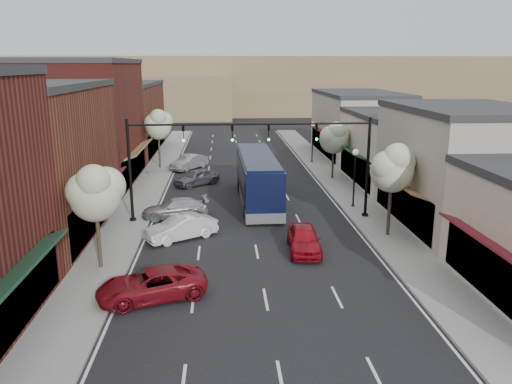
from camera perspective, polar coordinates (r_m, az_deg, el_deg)
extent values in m
plane|color=black|center=(26.91, 0.37, -8.36)|extent=(160.00, 160.00, 0.00)
cube|color=gray|center=(44.95, -12.14, 0.77)|extent=(2.80, 73.00, 0.15)
cube|color=gray|center=(45.63, 9.22, 1.11)|extent=(2.80, 73.00, 0.15)
cube|color=gray|center=(44.77, -10.36, 0.80)|extent=(0.25, 73.00, 0.17)
cube|color=gray|center=(45.34, 7.50, 1.08)|extent=(0.25, 73.00, 0.17)
cube|color=#163724|center=(19.74, -26.07, -8.88)|extent=(1.07, 9.80, 0.49)
cube|color=brown|center=(33.71, -25.51, 2.88)|extent=(9.00, 14.00, 9.00)
cube|color=#2D2D30|center=(33.21, -26.39, 10.84)|extent=(9.20, 14.10, 0.40)
cube|color=black|center=(33.04, -18.19, -1.81)|extent=(0.60, 11.90, 2.60)
cube|color=maroon|center=(32.48, -17.03, 0.74)|extent=(1.07, 9.80, 0.49)
cube|color=maroon|center=(46.74, -19.45, 7.24)|extent=(9.00, 14.00, 10.50)
cube|color=#2D2D30|center=(46.46, -20.02, 13.91)|extent=(9.20, 14.10, 0.40)
cube|color=black|center=(46.35, -14.06, 3.00)|extent=(0.60, 11.90, 2.60)
cube|color=#956844|center=(45.96, -13.19, 4.85)|extent=(1.07, 9.80, 0.49)
cube|color=brown|center=(62.35, -15.51, 7.97)|extent=(9.00, 18.00, 8.00)
cube|color=#2D2D30|center=(62.06, -15.77, 11.82)|extent=(9.20, 18.10, 0.40)
cube|color=black|center=(61.94, -11.53, 5.92)|extent=(0.60, 15.30, 2.60)
cube|color=#163724|center=(61.65, -10.86, 7.32)|extent=(1.07, 12.60, 0.49)
cube|color=black|center=(23.91, 26.80, -8.86)|extent=(0.60, 10.20, 2.60)
cube|color=maroon|center=(23.00, 25.49, -5.60)|extent=(1.07, 8.40, 0.49)
cube|color=#A79F8F|center=(35.14, 22.68, 2.34)|extent=(8.00, 12.00, 7.50)
cube|color=#2D2D30|center=(34.61, 23.32, 8.74)|extent=(8.20, 12.10, 0.40)
cube|color=black|center=(34.14, 16.77, -1.19)|extent=(0.60, 10.20, 2.60)
cube|color=#956844|center=(33.51, 15.67, 1.25)|extent=(1.07, 8.40, 0.49)
cube|color=beige|center=(46.12, 16.08, 4.58)|extent=(8.00, 12.00, 6.00)
cube|color=#2D2D30|center=(45.72, 16.36, 8.53)|extent=(8.20, 12.10, 0.40)
cube|color=black|center=(45.25, 11.54, 2.87)|extent=(0.60, 10.20, 2.60)
cube|color=#163724|center=(44.78, 10.65, 4.74)|extent=(1.07, 8.40, 0.49)
cube|color=#A79F8F|center=(59.27, 11.58, 7.40)|extent=(8.00, 16.00, 7.00)
cube|color=#2D2D30|center=(58.96, 11.76, 10.97)|extent=(8.20, 16.10, 0.40)
cube|color=black|center=(58.66, 7.98, 5.61)|extent=(0.60, 13.60, 2.60)
cube|color=maroon|center=(58.30, 7.25, 7.07)|extent=(1.07, 11.20, 0.49)
cube|color=#7A6647|center=(114.85, -2.99, 12.16)|extent=(120.00, 30.00, 12.00)
cube|color=#7A6647|center=(105.53, -16.80, 10.30)|extent=(50.00, 20.00, 8.00)
cylinder|color=black|center=(35.70, 12.33, -2.66)|extent=(0.44, 0.44, 0.30)
cylinder|color=black|center=(34.89, 12.62, 2.61)|extent=(0.20, 0.20, 7.00)
cylinder|color=black|center=(33.49, 6.27, 7.77)|extent=(8.00, 0.14, 0.14)
imported|color=black|center=(33.63, 6.92, 6.75)|extent=(0.18, 0.46, 1.10)
sphere|color=#19E533|center=(33.57, 6.94, 6.01)|extent=(0.18, 0.18, 0.18)
imported|color=black|center=(33.19, 1.45, 6.75)|extent=(0.18, 0.46, 1.10)
sphere|color=#19E533|center=(33.13, 1.46, 6.00)|extent=(0.18, 0.18, 0.18)
cylinder|color=black|center=(34.87, -13.87, -3.16)|extent=(0.44, 0.44, 0.30)
cylinder|color=black|center=(34.04, -14.21, 2.23)|extent=(0.20, 0.20, 7.00)
cylinder|color=black|center=(33.05, -7.64, 7.64)|extent=(8.00, 0.14, 0.14)
imported|color=black|center=(33.15, -8.30, 6.59)|extent=(0.18, 0.46, 1.10)
sphere|color=#19E533|center=(33.09, -8.29, 5.85)|extent=(0.18, 0.18, 0.18)
imported|color=black|center=(33.06, -2.73, 6.71)|extent=(0.18, 0.46, 1.10)
sphere|color=#19E533|center=(33.00, -2.71, 5.95)|extent=(0.18, 0.18, 0.18)
cylinder|color=#47382B|center=(31.66, 14.99, -1.79)|extent=(0.20, 0.20, 3.71)
sphere|color=#B2C396|center=(31.12, 15.26, 2.32)|extent=(2.60, 2.60, 2.60)
sphere|color=#B2C396|center=(31.47, 16.01, 3.26)|extent=(2.00, 2.00, 2.00)
sphere|color=#B2C396|center=(30.64, 14.78, 2.84)|extent=(1.90, 1.90, 1.90)
sphere|color=#B2C396|center=(30.52, 15.85, 3.83)|extent=(1.70, 1.70, 1.70)
cylinder|color=#47382B|center=(46.71, 8.77, 3.42)|extent=(0.20, 0.20, 3.33)
sphere|color=#B2C396|center=(46.37, 8.87, 5.95)|extent=(2.60, 2.60, 2.60)
sphere|color=#B2C396|center=(46.71, 9.41, 6.50)|extent=(2.00, 2.00, 2.00)
sphere|color=#B2C396|center=(45.95, 8.48, 6.28)|extent=(1.90, 1.90, 1.90)
sphere|color=#B2C396|center=(45.80, 9.17, 6.88)|extent=(1.70, 1.70, 1.70)
cylinder|color=#47382B|center=(27.01, -17.54, -4.99)|extent=(0.20, 0.20, 3.52)
sphere|color=#B2C396|center=(26.38, -17.90, -0.47)|extent=(2.60, 2.60, 2.60)
sphere|color=#B2C396|center=(26.44, -16.77, 0.63)|extent=(2.00, 2.00, 2.00)
sphere|color=#B2C396|center=(26.12, -18.96, 0.05)|extent=(1.90, 1.90, 1.90)
sphere|color=#B2C396|center=(25.69, -18.10, 1.15)|extent=(1.70, 1.70, 1.70)
cylinder|color=#47382B|center=(51.86, -10.99, 4.70)|extent=(0.20, 0.20, 3.84)
sphere|color=#B2C396|center=(51.52, -11.12, 7.33)|extent=(2.60, 2.60, 2.60)
sphere|color=#B2C396|center=(51.71, -10.55, 7.92)|extent=(2.00, 2.00, 2.00)
sphere|color=#B2C396|center=(51.24, -11.62, 7.67)|extent=(1.90, 1.90, 1.90)
sphere|color=#B2C396|center=(50.91, -11.12, 8.34)|extent=(1.70, 1.70, 1.70)
cylinder|color=black|center=(37.97, 11.01, -1.64)|extent=(0.28, 0.28, 0.20)
cylinder|color=black|center=(37.50, 11.15, 1.15)|extent=(0.12, 0.12, 4.00)
sphere|color=white|center=(37.07, 11.31, 4.49)|extent=(0.44, 0.44, 0.44)
cylinder|color=black|center=(54.61, 6.40, 3.41)|extent=(0.28, 0.28, 0.20)
cylinder|color=black|center=(54.28, 6.46, 5.38)|extent=(0.12, 0.12, 4.00)
sphere|color=white|center=(53.98, 6.52, 7.71)|extent=(0.44, 0.44, 0.44)
cube|color=black|center=(38.29, 0.20, 1.70)|extent=(2.88, 12.23, 3.10)
cube|color=#595B60|center=(38.63, 0.19, -0.39)|extent=(2.90, 12.25, 0.71)
cube|color=black|center=(38.19, 0.20, 2.34)|extent=(2.92, 11.26, 1.12)
cube|color=black|center=(37.97, 0.20, 4.06)|extent=(2.66, 11.74, 0.25)
cube|color=black|center=(32.29, 1.16, 0.46)|extent=(2.11, 0.12, 1.22)
cylinder|color=black|center=(34.46, -1.15, -2.28)|extent=(0.35, 1.06, 1.06)
cylinder|color=black|center=(34.69, 2.80, -2.18)|extent=(0.35, 1.06, 1.06)
cylinder|color=black|center=(42.29, -1.89, 0.86)|extent=(0.35, 1.06, 1.06)
cylinder|color=black|center=(42.48, 1.34, 0.93)|extent=(0.35, 1.06, 1.06)
cylinder|color=black|center=(40.91, -1.78, 0.40)|extent=(0.35, 1.06, 1.06)
cylinder|color=black|center=(41.10, 1.55, 0.47)|extent=(0.35, 1.06, 1.06)
imported|color=maroon|center=(28.70, 5.48, -5.36)|extent=(2.00, 4.47, 1.49)
imported|color=maroon|center=(23.56, -11.87, -10.31)|extent=(5.41, 3.71, 1.37)
imported|color=silver|center=(30.87, -8.56, -4.05)|extent=(4.59, 3.62, 1.46)
imported|color=#AAAAB0|center=(35.24, -9.21, -1.85)|extent=(4.85, 2.66, 1.33)
imported|color=#53555A|center=(44.42, -6.81, 1.68)|extent=(4.35, 3.98, 1.44)
imported|color=#9C9DA1|center=(51.31, -7.66, 3.40)|extent=(3.92, 4.63, 1.50)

